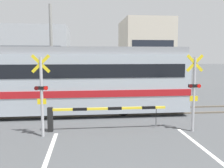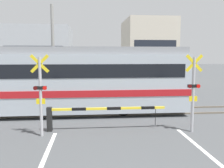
{
  "view_description": "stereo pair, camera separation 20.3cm",
  "coord_description": "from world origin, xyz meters",
  "px_view_note": "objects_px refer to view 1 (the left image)",
  "views": [
    {
      "loc": [
        -1.34,
        -2.22,
        3.01
      ],
      "look_at": [
        0.0,
        9.84,
        1.6
      ],
      "focal_mm": 40.0,
      "sensor_mm": 36.0,
      "label": 1
    },
    {
      "loc": [
        -1.14,
        -2.24,
        3.01
      ],
      "look_at": [
        0.0,
        9.84,
        1.6
      ],
      "focal_mm": 40.0,
      "sensor_mm": 36.0,
      "label": 2
    }
  ],
  "objects_px": {
    "commuter_train": "(17,79)",
    "crossing_barrier_near": "(87,113)",
    "crossing_signal_left": "(42,92)",
    "crossing_barrier_far": "(125,91)",
    "crossing_signal_right": "(194,89)"
  },
  "relations": [
    {
      "from": "commuter_train",
      "to": "crossing_signal_right",
      "type": "height_order",
      "value": "commuter_train"
    },
    {
      "from": "commuter_train",
      "to": "crossing_barrier_near",
      "type": "xyz_separation_m",
      "value": [
        3.42,
        -2.99,
        -1.11
      ]
    },
    {
      "from": "crossing_signal_left",
      "to": "crossing_signal_right",
      "type": "distance_m",
      "value": 5.8
    },
    {
      "from": "commuter_train",
      "to": "crossing_barrier_far",
      "type": "xyz_separation_m",
      "value": [
        5.96,
        2.95,
        -1.11
      ]
    },
    {
      "from": "commuter_train",
      "to": "crossing_signal_right",
      "type": "bearing_deg",
      "value": -25.24
    },
    {
      "from": "crossing_barrier_near",
      "to": "crossing_signal_left",
      "type": "distance_m",
      "value": 1.98
    },
    {
      "from": "crossing_barrier_near",
      "to": "crossing_barrier_far",
      "type": "bearing_deg",
      "value": 66.86
    },
    {
      "from": "crossing_signal_right",
      "to": "crossing_barrier_near",
      "type": "bearing_deg",
      "value": 171.97
    },
    {
      "from": "crossing_barrier_far",
      "to": "crossing_signal_left",
      "type": "relative_size",
      "value": 1.57
    },
    {
      "from": "crossing_barrier_near",
      "to": "crossing_signal_left",
      "type": "height_order",
      "value": "crossing_signal_left"
    },
    {
      "from": "crossing_signal_left",
      "to": "crossing_barrier_far",
      "type": "bearing_deg",
      "value": 57.44
    },
    {
      "from": "crossing_signal_left",
      "to": "crossing_signal_right",
      "type": "bearing_deg",
      "value": 0.0
    },
    {
      "from": "crossing_barrier_near",
      "to": "crossing_signal_left",
      "type": "relative_size",
      "value": 1.57
    },
    {
      "from": "crossing_barrier_near",
      "to": "commuter_train",
      "type": "bearing_deg",
      "value": 138.85
    },
    {
      "from": "commuter_train",
      "to": "crossing_barrier_far",
      "type": "bearing_deg",
      "value": 26.33
    }
  ]
}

